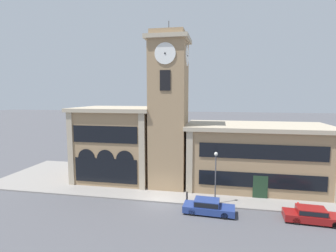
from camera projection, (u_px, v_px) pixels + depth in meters
ground_plane at (160, 203)px, 26.86m from camera, size 300.00×300.00×0.00m
sidewalk_kerb at (171, 182)px, 33.15m from camera, size 44.30×12.93×0.15m
clock_tower at (169, 111)px, 30.72m from camera, size 4.83×4.83×19.33m
town_hall_left_wing at (118, 143)px, 34.40m from camera, size 10.30×8.63×9.44m
town_hall_right_wing at (256, 156)px, 31.26m from camera, size 16.48×8.63×7.56m
parked_car_near at (208, 206)px, 24.36m from camera, size 4.82×1.99×1.36m
parked_car_mid at (312, 215)px, 22.68m from camera, size 4.92×1.97×1.30m
street_lamp at (216, 170)px, 25.93m from camera, size 0.36×0.36×5.28m
bollard at (187, 197)px, 26.79m from camera, size 0.18×0.18×1.06m
fire_hydrant at (298, 207)px, 24.58m from camera, size 0.22×0.22×0.87m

